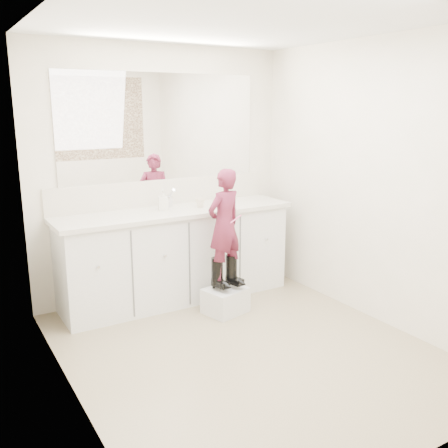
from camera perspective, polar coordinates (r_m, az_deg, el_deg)
floor at (r=4.00m, az=2.53°, el=-14.07°), size 3.00×3.00×0.00m
ceiling at (r=3.59m, az=2.96°, el=22.33°), size 3.00×3.00×0.00m
wall_back at (r=4.91m, az=-7.05°, el=5.79°), size 2.60×0.00×2.60m
wall_front at (r=2.53m, az=21.91°, el=-2.34°), size 2.60×0.00×2.60m
wall_left at (r=3.09m, az=-17.79°, el=0.75°), size 0.00×3.00×3.00m
wall_right at (r=4.45m, az=16.87°, el=4.53°), size 0.00×3.00×3.00m
vanity_cabinet at (r=4.83m, az=-5.46°, el=-3.73°), size 2.20×0.55×0.85m
countertop at (r=4.70m, az=-5.50°, el=1.41°), size 2.28×0.58×0.04m
backsplash at (r=4.92m, az=-6.92°, el=3.63°), size 2.28×0.03×0.25m
mirror at (r=4.86m, az=-7.14°, el=10.92°), size 2.00×0.02×1.00m
dot_panel at (r=2.46m, az=22.64°, el=7.87°), size 2.00×0.01×1.20m
faucet at (r=4.84m, az=-6.36°, el=2.57°), size 0.08×0.08×0.10m
cup at (r=4.79m, az=-2.73°, el=2.45°), size 0.12×0.12×0.09m
soap_bottle at (r=4.67m, az=-6.98°, el=2.73°), size 0.11×0.11×0.19m
step_stool at (r=4.59m, az=0.16°, el=-8.73°), size 0.42×0.37×0.23m
boot_left at (r=4.47m, az=-0.80°, el=-5.72°), size 0.15×0.22×0.30m
boot_right at (r=4.55m, az=0.85°, el=-5.40°), size 0.15×0.22×0.30m
toddler at (r=4.38m, az=0.03°, el=-0.05°), size 0.41×0.31×0.99m
toothbrush at (r=4.34m, az=1.37°, el=0.57°), size 0.13×0.04×0.06m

